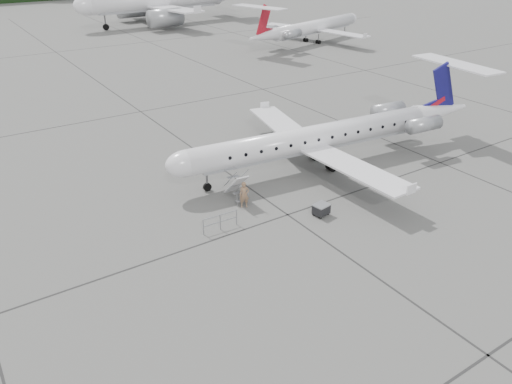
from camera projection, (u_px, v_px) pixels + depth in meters
ground at (376, 214)px, 31.19m from camera, size 320.00×320.00×0.00m
main_regional_jet at (314, 126)px, 36.06m from camera, size 26.95×20.63×6.47m
airstair at (236, 185)px, 32.54m from camera, size 1.05×2.15×2.03m
passenger at (244, 195)px, 31.68m from camera, size 0.75×0.64×1.74m
safety_railing at (220, 222)px, 29.36m from camera, size 2.20×0.16×1.00m
baggage_cart at (321, 209)px, 30.94m from camera, size 1.05×0.90×0.81m
bg_regional_right at (316, 20)px, 79.43m from camera, size 30.14×25.04×6.84m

